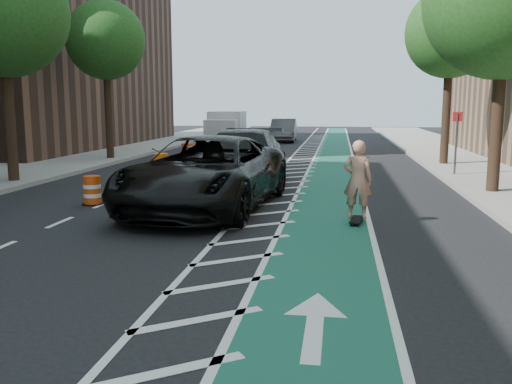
% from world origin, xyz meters
% --- Properties ---
extents(ground, '(120.00, 120.00, 0.00)m').
position_xyz_m(ground, '(0.00, 0.00, 0.00)').
color(ground, black).
rests_on(ground, ground).
extents(bike_lane, '(2.00, 90.00, 0.01)m').
position_xyz_m(bike_lane, '(3.00, 10.00, 0.01)').
color(bike_lane, '#1B5F4F').
rests_on(bike_lane, ground).
extents(buffer_strip, '(1.40, 90.00, 0.01)m').
position_xyz_m(buffer_strip, '(1.50, 10.00, 0.01)').
color(buffer_strip, silver).
rests_on(buffer_strip, ground).
extents(sidewalk_left, '(5.00, 90.00, 0.15)m').
position_xyz_m(sidewalk_left, '(-9.50, 10.00, 0.07)').
color(sidewalk_left, gray).
rests_on(sidewalk_left, ground).
extents(curb_right, '(0.12, 90.00, 0.16)m').
position_xyz_m(curb_right, '(7.05, 10.00, 0.08)').
color(curb_right, gray).
rests_on(curb_right, ground).
extents(curb_left, '(0.12, 90.00, 0.16)m').
position_xyz_m(curb_left, '(-7.05, 10.00, 0.08)').
color(curb_left, gray).
rests_on(curb_left, ground).
extents(building_left_far, '(14.00, 22.00, 18.00)m').
position_xyz_m(building_left_far, '(-17.50, 24.00, 9.00)').
color(building_left_far, brown).
rests_on(building_left_far, ground).
extents(tree_l_c, '(4.20, 4.20, 7.90)m').
position_xyz_m(tree_l_c, '(-7.90, 8.00, 5.77)').
color(tree_l_c, '#382619').
rests_on(tree_l_c, ground).
extents(tree_r_d, '(4.20, 4.20, 7.90)m').
position_xyz_m(tree_r_d, '(7.90, 16.00, 5.77)').
color(tree_r_d, '#382619').
rests_on(tree_r_d, ground).
extents(tree_l_d, '(4.20, 4.20, 7.90)m').
position_xyz_m(tree_l_d, '(-7.90, 16.00, 5.77)').
color(tree_l_d, '#382619').
rests_on(tree_l_d, ground).
extents(sign_post, '(0.35, 0.08, 2.47)m').
position_xyz_m(sign_post, '(7.60, 12.00, 1.35)').
color(sign_post, '#4C4C4C').
rests_on(sign_post, ground).
extents(skateboard, '(0.36, 0.89, 0.12)m').
position_xyz_m(skateboard, '(3.70, 3.35, 0.09)').
color(skateboard, black).
rests_on(skateboard, ground).
extents(skateboarder, '(0.72, 0.53, 1.84)m').
position_xyz_m(skateboarder, '(3.70, 3.35, 1.03)').
color(skateboarder, tan).
rests_on(skateboarder, skateboard).
extents(suv_near, '(3.80, 7.18, 1.93)m').
position_xyz_m(suv_near, '(-0.19, 4.63, 0.96)').
color(suv_near, black).
rests_on(suv_near, ground).
extents(suv_far, '(2.76, 6.59, 1.90)m').
position_xyz_m(suv_far, '(0.00, 8.79, 0.95)').
color(suv_far, black).
rests_on(suv_far, ground).
extents(car_silver, '(2.07, 4.24, 1.39)m').
position_xyz_m(car_silver, '(-3.23, 22.54, 0.70)').
color(car_silver, '#A4A4A9').
rests_on(car_silver, ground).
extents(car_grey, '(2.00, 5.21, 1.69)m').
position_xyz_m(car_grey, '(-0.86, 31.35, 0.85)').
color(car_grey, '#4F4F53').
rests_on(car_grey, ground).
extents(box_truck, '(2.57, 5.42, 2.23)m').
position_xyz_m(box_truck, '(-5.16, 30.84, 1.03)').
color(box_truck, silver).
rests_on(box_truck, ground).
extents(barrel_a, '(0.59, 0.59, 0.80)m').
position_xyz_m(barrel_a, '(-3.47, 4.71, 0.38)').
color(barrel_a, '#DD430B').
rests_on(barrel_a, ground).
extents(barrel_b, '(0.69, 0.69, 0.94)m').
position_xyz_m(barrel_b, '(-3.33, 10.21, 0.45)').
color(barrel_b, '#FF660D').
rests_on(barrel_b, ground).
extents(barrel_c, '(0.75, 0.75, 1.03)m').
position_xyz_m(barrel_c, '(-3.49, 14.50, 0.48)').
color(barrel_c, '#E6420C').
rests_on(barrel_c, ground).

